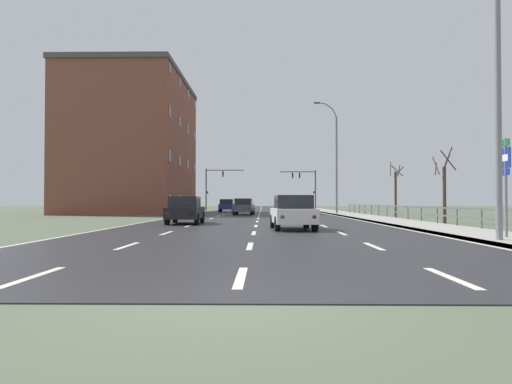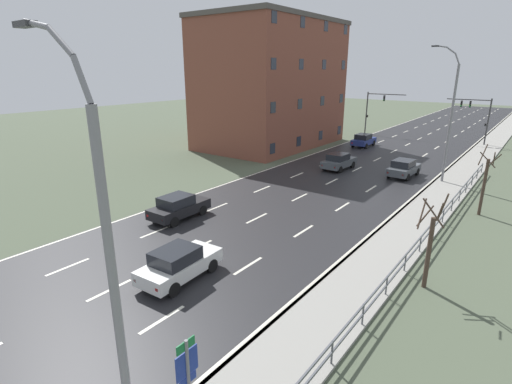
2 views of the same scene
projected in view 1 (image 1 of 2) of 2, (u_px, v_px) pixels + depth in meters
name	position (u px, v px, depth m)	size (l,w,h in m)	color
ground_plane	(260.00, 213.00, 53.76)	(160.00, 160.00, 0.12)	#4C5642
road_asphalt_strip	(261.00, 210.00, 65.75)	(14.00, 120.00, 0.03)	#232326
sidewalk_right	(320.00, 210.00, 65.63)	(3.00, 120.00, 0.12)	gray
guardrail	(402.00, 210.00, 31.63)	(0.07, 38.47, 1.00)	#515459
street_lamp_foreground	(493.00, 80.00, 14.28)	(2.36, 0.24, 10.23)	slate
street_lamp_midground	(335.00, 159.00, 45.64)	(2.30, 0.24, 11.12)	slate
highway_sign	(505.00, 175.00, 15.33)	(0.09, 0.68, 3.38)	slate
traffic_signal_right	(306.00, 183.00, 66.83)	(5.14, 0.36, 5.82)	#38383A
traffic_signal_left	(213.00, 183.00, 67.20)	(5.53, 0.36, 6.07)	#38383A
car_far_right	(293.00, 212.00, 21.11)	(2.01, 4.19, 1.57)	silver
car_near_left	(244.00, 206.00, 44.58)	(2.01, 4.19, 1.57)	#474C51
car_distant	(185.00, 210.00, 26.46)	(1.89, 4.13, 1.57)	black
car_mid_centre	(227.00, 205.00, 57.19)	(1.85, 4.11, 1.57)	navy
car_far_left	(304.00, 206.00, 45.49)	(1.99, 4.18, 1.57)	#474C51
brick_building	(133.00, 145.00, 51.63)	(11.51, 18.56, 15.03)	brown
bare_tree_near	(444.00, 189.00, 27.05)	(1.17, 1.23, 4.48)	#423328
bare_tree_mid	(396.00, 191.00, 38.68)	(1.22, 1.27, 4.66)	#423328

